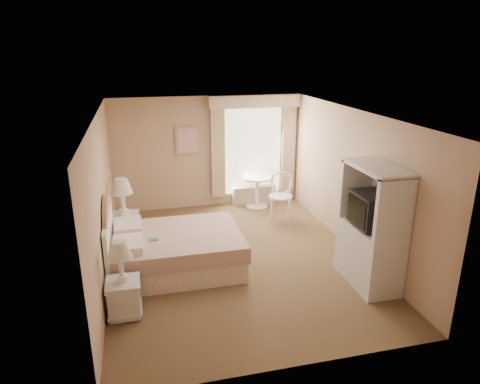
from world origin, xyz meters
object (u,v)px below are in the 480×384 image
object	(u,v)px
nightstand_near	(123,289)
round_table	(257,187)
bed	(170,249)
nightstand_far	(125,222)
cafe_chair	(281,192)
armoire	(371,236)

from	to	relation	value
nightstand_near	round_table	distance (m)	4.67
bed	nightstand_far	distance (m)	1.29
nightstand_near	cafe_chair	xyz separation A→B (m)	(3.19, 2.84, 0.18)
nightstand_far	armoire	bearing A→B (deg)	-31.02
bed	armoire	distance (m)	3.18
bed	round_table	xyz separation A→B (m)	(2.18, 2.49, 0.13)
nightstand_near	bed	bearing A→B (deg)	58.29
bed	cafe_chair	size ratio (longest dim) A/B	2.09
nightstand_far	nightstand_near	bearing A→B (deg)	-90.00
bed	round_table	bearing A→B (deg)	48.73
nightstand_near	armoire	xyz separation A→B (m)	(3.65, 0.02, 0.37)
nightstand_near	cafe_chair	bearing A→B (deg)	41.71
nightstand_near	round_table	size ratio (longest dim) A/B	1.53
nightstand_far	cafe_chair	distance (m)	3.25
cafe_chair	armoire	distance (m)	2.86
nightstand_near	nightstand_far	size ratio (longest dim) A/B	0.85
cafe_chair	round_table	bearing A→B (deg)	132.02
nightstand_far	armoire	world-z (taller)	armoire
nightstand_near	nightstand_far	distance (m)	2.22
round_table	armoire	world-z (taller)	armoire
bed	cafe_chair	xyz separation A→B (m)	(2.47, 1.68, 0.24)
nightstand_near	nightstand_far	world-z (taller)	nightstand_far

